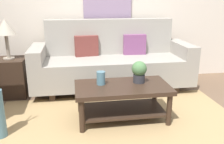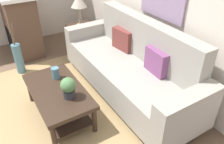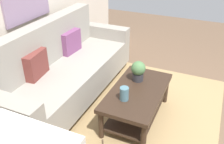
{
  "view_description": "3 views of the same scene",
  "coord_description": "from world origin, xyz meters",
  "px_view_note": "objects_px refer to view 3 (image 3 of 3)",
  "views": [
    {
      "loc": [
        -0.49,
        -2.03,
        1.42
      ],
      "look_at": [
        -0.0,
        1.0,
        0.49
      ],
      "focal_mm": 39.72,
      "sensor_mm": 36.0,
      "label": 1
    },
    {
      "loc": [
        2.32,
        0.04,
        2.14
      ],
      "look_at": [
        0.29,
        1.29,
        0.59
      ],
      "focal_mm": 36.43,
      "sensor_mm": 36.0,
      "label": 2
    },
    {
      "loc": [
        -2.32,
        -0.1,
        2.08
      ],
      "look_at": [
        0.2,
        1.03,
        0.51
      ],
      "focal_mm": 39.81,
      "sensor_mm": 36.0,
      "label": 3
    }
  ],
  "objects_px": {
    "couch": "(65,70)",
    "tabletop_vase": "(124,94)",
    "throw_pillow_maroon": "(36,64)",
    "potted_plant_tabletop": "(138,70)",
    "throw_pillow_plum": "(71,42)",
    "coffee_table": "(137,98)"
  },
  "relations": [
    {
      "from": "couch",
      "to": "throw_pillow_maroon",
      "type": "height_order",
      "value": "couch"
    },
    {
      "from": "throw_pillow_plum",
      "to": "coffee_table",
      "type": "xyz_separation_m",
      "value": [
        -0.44,
        -1.19,
        -0.37
      ]
    },
    {
      "from": "throw_pillow_maroon",
      "to": "throw_pillow_plum",
      "type": "bearing_deg",
      "value": 0.0
    },
    {
      "from": "couch",
      "to": "throw_pillow_plum",
      "type": "height_order",
      "value": "couch"
    },
    {
      "from": "coffee_table",
      "to": "tabletop_vase",
      "type": "height_order",
      "value": "tabletop_vase"
    },
    {
      "from": "couch",
      "to": "potted_plant_tabletop",
      "type": "bearing_deg",
      "value": -80.46
    },
    {
      "from": "couch",
      "to": "throw_pillow_maroon",
      "type": "xyz_separation_m",
      "value": [
        -0.39,
        0.12,
        0.25
      ]
    },
    {
      "from": "tabletop_vase",
      "to": "potted_plant_tabletop",
      "type": "xyz_separation_m",
      "value": [
        0.46,
        -0.0,
        0.06
      ]
    },
    {
      "from": "throw_pillow_plum",
      "to": "throw_pillow_maroon",
      "type": "bearing_deg",
      "value": 180.0
    },
    {
      "from": "couch",
      "to": "throw_pillow_maroon",
      "type": "bearing_deg",
      "value": 162.17
    },
    {
      "from": "throw_pillow_maroon",
      "to": "throw_pillow_plum",
      "type": "height_order",
      "value": "same"
    },
    {
      "from": "throw_pillow_maroon",
      "to": "potted_plant_tabletop",
      "type": "height_order",
      "value": "throw_pillow_maroon"
    },
    {
      "from": "throw_pillow_plum",
      "to": "coffee_table",
      "type": "height_order",
      "value": "throw_pillow_plum"
    },
    {
      "from": "tabletop_vase",
      "to": "potted_plant_tabletop",
      "type": "bearing_deg",
      "value": -0.35
    },
    {
      "from": "couch",
      "to": "tabletop_vase",
      "type": "bearing_deg",
      "value": -106.47
    },
    {
      "from": "couch",
      "to": "potted_plant_tabletop",
      "type": "distance_m",
      "value": 1.02
    },
    {
      "from": "throw_pillow_maroon",
      "to": "potted_plant_tabletop",
      "type": "distance_m",
      "value": 1.25
    },
    {
      "from": "coffee_table",
      "to": "tabletop_vase",
      "type": "bearing_deg",
      "value": 162.45
    },
    {
      "from": "tabletop_vase",
      "to": "coffee_table",
      "type": "bearing_deg",
      "value": -17.55
    },
    {
      "from": "couch",
      "to": "tabletop_vase",
      "type": "xyz_separation_m",
      "value": [
        -0.29,
        -0.99,
        0.08
      ]
    },
    {
      "from": "throw_pillow_maroon",
      "to": "tabletop_vase",
      "type": "distance_m",
      "value": 1.13
    },
    {
      "from": "couch",
      "to": "tabletop_vase",
      "type": "height_order",
      "value": "couch"
    }
  ]
}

